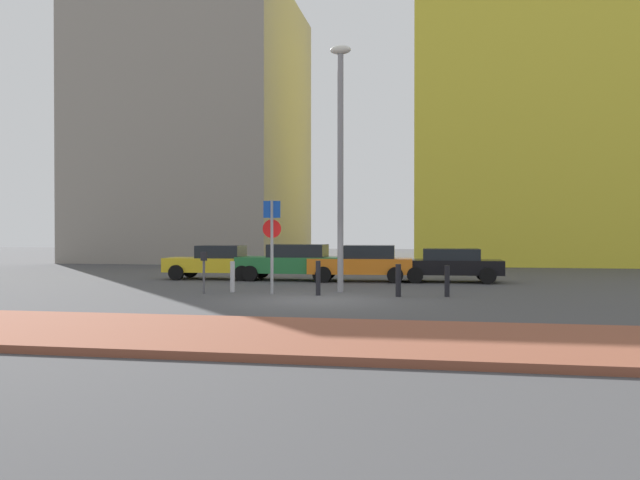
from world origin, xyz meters
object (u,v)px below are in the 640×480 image
(parked_car_black, at_px, (450,264))
(traffic_bollard_mid, at_px, (447,281))
(traffic_bollard_near, at_px, (232,277))
(parking_meter, at_px, (204,267))
(parked_car_green, at_px, (292,261))
(traffic_bollard_far, at_px, (398,280))
(traffic_bollard_edge, at_px, (318,278))
(parked_car_yellow, at_px, (217,262))
(street_lamp, at_px, (340,150))
(parking_sign_post, at_px, (272,235))
(parked_car_orange, at_px, (363,263))

(parked_car_black, distance_m, traffic_bollard_mid, 6.00)
(traffic_bollard_near, xyz_separation_m, traffic_bollard_mid, (7.01, -0.27, -0.03))
(parking_meter, bearing_deg, traffic_bollard_near, 46.23)
(parked_car_green, height_order, traffic_bollard_far, parked_car_green)
(traffic_bollard_edge, bearing_deg, parked_car_black, 55.78)
(parked_car_black, height_order, traffic_bollard_mid, parked_car_black)
(parked_car_yellow, height_order, street_lamp, street_lamp)
(traffic_bollard_near, height_order, traffic_bollard_edge, traffic_bollard_edge)
(traffic_bollard_far, bearing_deg, parking_meter, -177.92)
(parking_sign_post, distance_m, traffic_bollard_edge, 2.08)
(parking_meter, bearing_deg, parked_car_black, 39.06)
(parked_car_black, xyz_separation_m, parking_meter, (-7.98, -6.47, 0.16))
(parked_car_black, height_order, traffic_bollard_near, parked_car_black)
(parking_sign_post, bearing_deg, parking_meter, -169.55)
(street_lamp, xyz_separation_m, traffic_bollard_far, (2.00, -1.27, -4.26))
(parked_car_green, distance_m, parking_sign_post, 6.04)
(street_lamp, bearing_deg, traffic_bollard_near, -167.99)
(parking_meter, xyz_separation_m, street_lamp, (4.25, 1.50, 3.88))
(parking_meter, distance_m, traffic_bollard_far, 6.26)
(parked_car_yellow, relative_size, street_lamp, 0.51)
(parked_car_green, height_order, traffic_bollard_edge, parked_car_green)
(parking_meter, distance_m, street_lamp, 5.94)
(parked_car_yellow, bearing_deg, traffic_bollard_near, -65.60)
(street_lamp, bearing_deg, parked_car_green, 119.89)
(parked_car_yellow, height_order, traffic_bollard_mid, parked_car_yellow)
(parked_car_black, height_order, parking_meter, parking_meter)
(parked_car_yellow, relative_size, parked_car_orange, 0.99)
(parked_car_yellow, bearing_deg, traffic_bollard_mid, -31.52)
(parking_meter, bearing_deg, traffic_bollard_far, 2.08)
(parked_car_green, height_order, street_lamp, street_lamp)
(street_lamp, bearing_deg, traffic_bollard_mid, -16.25)
(parked_car_orange, xyz_separation_m, traffic_bollard_mid, (3.28, -5.74, -0.28))
(parked_car_orange, relative_size, traffic_bollard_mid, 4.41)
(street_lamp, xyz_separation_m, traffic_bollard_near, (-3.53, -0.75, -4.25))
(parked_car_yellow, relative_size, parked_car_green, 0.98)
(parking_sign_post, xyz_separation_m, traffic_bollard_near, (-1.45, 0.35, -1.40))
(parked_car_green, distance_m, traffic_bollard_near, 5.61)
(street_lamp, xyz_separation_m, traffic_bollard_mid, (3.49, -1.02, -4.28))
(traffic_bollard_near, xyz_separation_m, traffic_bollard_edge, (3.00, -0.53, 0.03))
(street_lamp, distance_m, traffic_bollard_mid, 5.61)
(traffic_bollard_far, distance_m, traffic_bollard_edge, 2.52)
(street_lamp, bearing_deg, parked_car_yellow, 141.40)
(parked_car_orange, height_order, parked_car_black, parked_car_orange)
(parking_meter, bearing_deg, parked_car_green, 76.69)
(parked_car_black, bearing_deg, parked_car_green, -178.45)
(parked_car_green, xyz_separation_m, traffic_bollard_far, (4.76, -6.07, -0.29))
(parked_car_orange, xyz_separation_m, parked_car_black, (3.52, 0.25, -0.04))
(parked_car_black, bearing_deg, street_lamp, -126.89)
(traffic_bollard_mid, bearing_deg, street_lamp, 163.75)
(parking_sign_post, distance_m, traffic_bollard_mid, 5.75)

